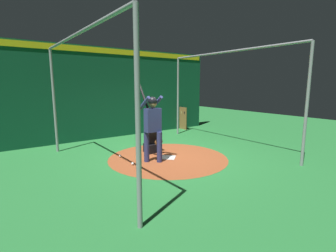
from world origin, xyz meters
The scene contains 10 objects.
ground_plane centered at (0.00, 0.00, 0.00)m, with size 25.31×25.31×0.00m, color #287A38.
dirt_circle centered at (0.00, 0.00, 0.00)m, with size 3.48×3.48×0.01m, color #9E4C28.
home_plate centered at (0.00, 0.00, 0.01)m, with size 0.42×0.42×0.01m, color white.
batter centered at (0.05, -0.56, 1.11)m, with size 0.68×0.49×2.14m.
catcher centered at (-0.75, -0.06, 0.36)m, with size 0.58×0.40×0.93m.
back_wall centered at (-3.77, 0.00, 1.79)m, with size 0.23×9.31×3.55m.
cage_frame centered at (0.00, 0.00, 2.22)m, with size 5.41×5.00×3.23m.
bat_rack centered at (-3.52, 3.39, 0.49)m, with size 0.70×0.21×1.05m.
baseball_0 centered at (-0.87, -1.12, 0.04)m, with size 0.07×0.07×0.07m, color white.
baseball_1 centered at (-0.01, -1.17, 0.04)m, with size 0.07×0.07×0.07m, color white.
Camera 1 is at (5.72, -4.16, 2.15)m, focal length 26.64 mm.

